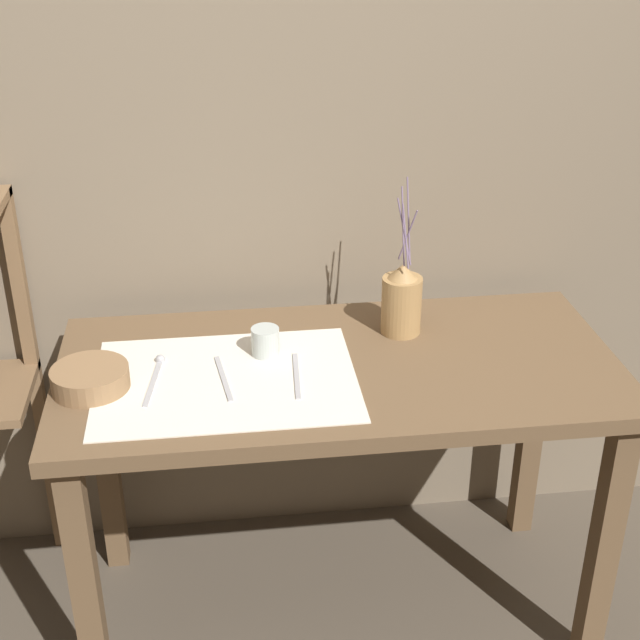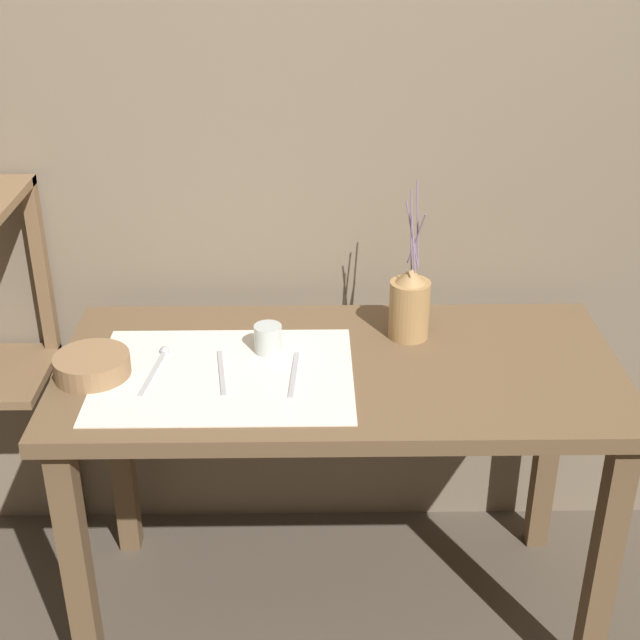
% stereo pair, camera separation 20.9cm
% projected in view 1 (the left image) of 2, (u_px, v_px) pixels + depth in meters
% --- Properties ---
extents(ground_plane, '(12.00, 12.00, 0.00)m').
position_uv_depth(ground_plane, '(336.00, 604.00, 2.51)').
color(ground_plane, brown).
extents(stone_wall_back, '(7.00, 0.06, 2.40)m').
position_uv_depth(stone_wall_back, '(317.00, 145.00, 2.35)').
color(stone_wall_back, '#7A6B56').
rests_on(stone_wall_back, ground_plane).
extents(wooden_table, '(1.36, 0.65, 0.78)m').
position_uv_depth(wooden_table, '(339.00, 402.00, 2.20)').
color(wooden_table, brown).
rests_on(wooden_table, ground_plane).
extents(linen_cloth, '(0.61, 0.44, 0.00)m').
position_uv_depth(linen_cloth, '(226.00, 380.00, 2.08)').
color(linen_cloth, silver).
rests_on(linen_cloth, wooden_table).
extents(pitcher_with_flowers, '(0.10, 0.10, 0.40)m').
position_uv_depth(pitcher_with_flowers, '(402.00, 301.00, 2.26)').
color(pitcher_with_flowers, '#A87F4C').
rests_on(pitcher_with_flowers, wooden_table).
extents(wooden_bowl, '(0.18, 0.18, 0.05)m').
position_uv_depth(wooden_bowl, '(90.00, 379.00, 2.04)').
color(wooden_bowl, '#8E6B47').
rests_on(wooden_bowl, wooden_table).
extents(glass_tumbler_near, '(0.07, 0.07, 0.07)m').
position_uv_depth(glass_tumbler_near, '(265.00, 341.00, 2.17)').
color(glass_tumbler_near, '#B7C1BC').
rests_on(glass_tumbler_near, wooden_table).
extents(spoon_inner, '(0.05, 0.22, 0.02)m').
position_uv_depth(spoon_inner, '(157.00, 369.00, 2.12)').
color(spoon_inner, '#A8A8AD').
rests_on(spoon_inner, wooden_table).
extents(fork_inner, '(0.04, 0.21, 0.00)m').
position_uv_depth(fork_inner, '(224.00, 378.00, 2.08)').
color(fork_inner, '#A8A8AD').
rests_on(fork_inner, wooden_table).
extents(knife_center, '(0.02, 0.21, 0.00)m').
position_uv_depth(knife_center, '(297.00, 375.00, 2.09)').
color(knife_center, '#A8A8AD').
rests_on(knife_center, wooden_table).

